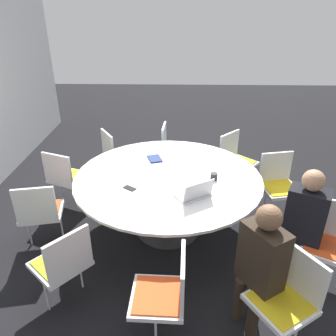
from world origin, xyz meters
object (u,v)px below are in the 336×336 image
Objects in this scene: chair_8 at (63,261)px; chair_7 at (40,210)px; chair_1 at (329,238)px; spiral_notebook at (155,159)px; person_1 at (305,218)px; coffee_cup at (214,176)px; cell_phone at (130,188)px; chair_3 at (235,157)px; chair_6 at (66,175)px; chair_2 at (279,182)px; chair_0 at (288,294)px; laptop at (195,193)px; chair_5 at (116,153)px; chair_9 at (166,291)px; person_0 at (261,260)px; chair_4 at (172,147)px.

chair_7 is at bearing 73.88° from chair_8.
chair_1 reaches higher than spiral_notebook.
person_1 reaches higher than coffee_cup.
chair_8 is at bearing 149.57° from cell_phone.
chair_3 and chair_6 have the same top height.
chair_2 is 2.74m from chair_6.
person_1 is (0.42, -2.20, 0.20)m from chair_8.
chair_1 is 2.97m from chair_7.
chair_7 is 0.71× the size of person_1.
chair_0 and chair_8 have the same top height.
laptop reaches higher than chair_2.
chair_5 reaches higher than coffee_cup.
chair_6 and chair_9 have the same top height.
cell_phone is (0.05, -0.99, 0.26)m from chair_7.
spiral_notebook is at bearing 7.97° from chair_9.
cell_phone is at bearing 14.17° from person_1.
chair_2 is at bearing -44.85° from chair_0.
coffee_cup is at bearing 5.58° from chair_6.
chair_2 is 1.91m from cell_phone.
cell_phone is (0.41, 1.71, 0.06)m from person_1.
chair_5 and chair_9 have the same top height.
person_1 is (0.57, -0.54, 0.00)m from person_0.
cell_phone is at bearing 14.77° from chair_1.
chair_5 is 1.00× the size of chair_6.
chair_5 and chair_6 have the same top height.
chair_5 is at bearing -14.06° from person_1.
chair_0 is at bearing 76.87° from chair_1.
chair_3 is 1.00× the size of chair_8.
laptop is at bearing -19.75° from chair_8.
chair_1 is 1.00× the size of chair_3.
chair_8 is at bearing 53.10° from person_0.
chair_8 is 0.71× the size of person_1.
chair_7 is at bearing 20.10° from person_1.
chair_7 is 1.46m from spiral_notebook.
chair_2 is 10.77× the size of coffee_cup.
chair_7 is (0.39, 2.95, 0.00)m from chair_1.
chair_4 is at bearing -113.83° from laptop.
laptop is at bearing 25.11° from chair_2.
chair_6 is 2.08× the size of laptop.
laptop is at bearing 15.43° from chair_1.
chair_5 is 1.00× the size of chair_9.
chair_1 and chair_4 have the same top height.
person_0 is (-2.34, 0.18, 0.20)m from chair_3.
person_1 is (-1.06, 0.07, 0.20)m from chair_2.
chair_9 is at bearing -173.87° from spiral_notebook.
laptop is (0.97, 0.68, 0.31)m from chair_0.
person_0 is 2.94× the size of laptop.
person_0 reaches higher than chair_7.
laptop is at bearing -152.59° from spiral_notebook.
chair_1 is 0.32m from person_1.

